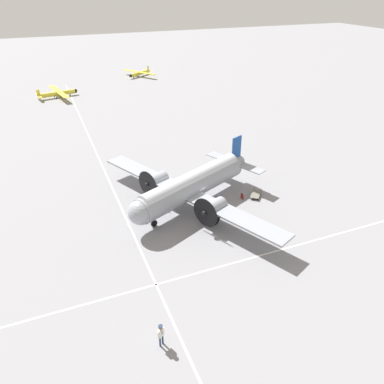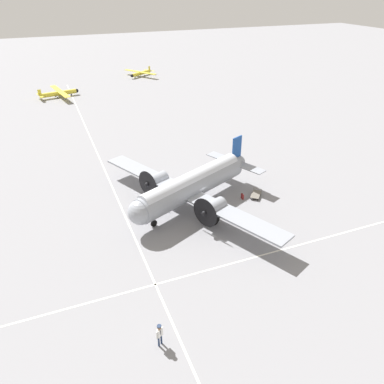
{
  "view_description": "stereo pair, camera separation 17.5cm",
  "coord_description": "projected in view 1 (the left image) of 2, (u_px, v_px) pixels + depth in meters",
  "views": [
    {
      "loc": [
        -31.92,
        12.94,
        21.29
      ],
      "look_at": [
        0.0,
        0.0,
        1.66
      ],
      "focal_mm": 35.0,
      "sensor_mm": 36.0,
      "label": 1
    },
    {
      "loc": [
        -31.99,
        12.78,
        21.29
      ],
      "look_at": [
        0.0,
        0.0,
        1.66
      ],
      "focal_mm": 35.0,
      "sensor_mm": 36.0,
      "label": 2
    }
  ],
  "objects": [
    {
      "name": "light_aircraft_distant",
      "position": [
        58.0,
        93.0,
        77.07
      ],
      "size": [
        11.08,
        8.36,
        2.11
      ],
      "rotation": [
        0.0,
        0.0,
        4.91
      ],
      "color": "yellow",
      "rests_on": "ground_plane"
    },
    {
      "name": "apron_line_eastwest",
      "position": [
        127.0,
        219.0,
        38.11
      ],
      "size": [
        120.0,
        0.16,
        0.01
      ],
      "color": "silver",
      "rests_on": "ground_plane"
    },
    {
      "name": "apron_line_northsouth",
      "position": [
        236.0,
        262.0,
        32.32
      ],
      "size": [
        0.16,
        120.0,
        0.01
      ],
      "color": "silver",
      "rests_on": "ground_plane"
    },
    {
      "name": "light_aircraft_taxiing",
      "position": [
        139.0,
        73.0,
        93.65
      ],
      "size": [
        8.79,
        7.3,
        1.93
      ],
      "rotation": [
        0.0,
        0.0,
        2.16
      ],
      "color": "yellow",
      "rests_on": "ground_plane"
    },
    {
      "name": "airliner_main",
      "position": [
        189.0,
        186.0,
        38.95
      ],
      "size": [
        23.06,
        16.47,
        5.76
      ],
      "rotation": [
        0.0,
        0.0,
        2.0
      ],
      "color": "#9399A3",
      "rests_on": "ground_plane"
    },
    {
      "name": "ground_plane",
      "position": [
        192.0,
        205.0,
        40.47
      ],
      "size": [
        300.0,
        300.0,
        0.0
      ],
      "primitive_type": "plane",
      "color": "gray"
    },
    {
      "name": "crew_foreground",
      "position": [
        161.0,
        333.0,
        24.46
      ],
      "size": [
        0.42,
        0.55,
        1.83
      ],
      "rotation": [
        0.0,
        0.0,
        2.11
      ],
      "color": "navy",
      "rests_on": "ground_plane"
    },
    {
      "name": "baggage_cart",
      "position": [
        256.0,
        194.0,
        42.02
      ],
      "size": [
        2.08,
        2.01,
        0.56
      ],
      "rotation": [
        0.0,
        0.0,
        2.41
      ],
      "color": "#6B665B",
      "rests_on": "ground_plane"
    },
    {
      "name": "suitcase_near_door",
      "position": [
        242.0,
        196.0,
        41.55
      ],
      "size": [
        0.47,
        0.13,
        0.64
      ],
      "color": "maroon",
      "rests_on": "ground_plane"
    }
  ]
}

